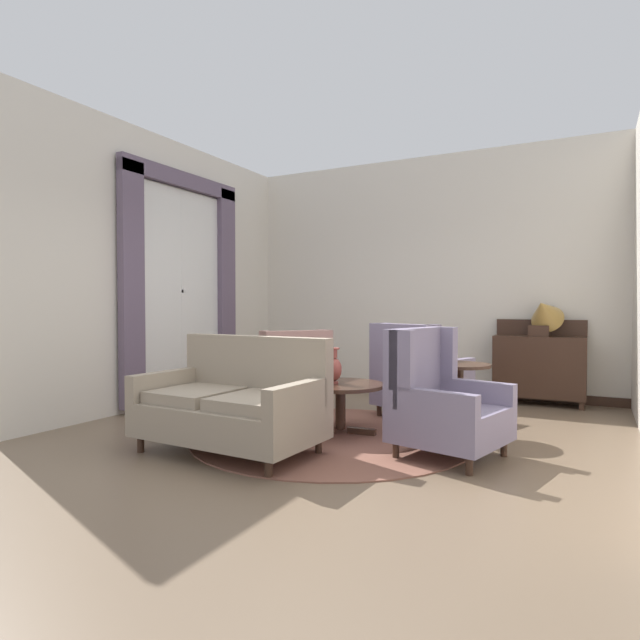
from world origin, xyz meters
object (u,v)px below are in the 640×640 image
porcelain_vase (334,368)px  gramophone (544,314)px  armchair_beside_settee (441,403)px  side_table (460,391)px  settee (233,405)px  coffee_table (341,393)px  armchair_back_corner (290,377)px  armchair_foreground_right (418,379)px  sideboard (539,366)px

porcelain_vase → gramophone: gramophone is taller
armchair_beside_settee → side_table: size_ratio=1.53×
porcelain_vase → settee: bearing=-116.3°
coffee_table → armchair_back_corner: size_ratio=0.76×
settee → armchair_foreground_right: 2.30m
coffee_table → porcelain_vase: bearing=-147.5°
sideboard → settee: bearing=-121.2°
coffee_table → armchair_back_corner: (-0.94, 0.61, 0.03)m
sideboard → gramophone: gramophone is taller
coffee_table → armchair_beside_settee: (1.08, -0.32, 0.04)m
settee → armchair_beside_settee: 1.76m
coffee_table → armchair_foreground_right: (0.46, 1.06, 0.04)m
armchair_foreground_right → gramophone: 1.95m
armchair_foreground_right → settee: bearing=85.3°
armchair_back_corner → armchair_beside_settee: bearing=103.1°
settee → gramophone: 4.15m
sideboard → armchair_foreground_right: bearing=-127.9°
armchair_foreground_right → side_table: 0.84m
settee → armchair_back_corner: bearing=106.9°
porcelain_vase → coffee_table: bearing=32.5°
side_table → sideboard: size_ratio=0.64×
armchair_beside_settee → armchair_back_corner: 2.22m
coffee_table → gramophone: (1.65, 2.43, 0.76)m
coffee_table → side_table: size_ratio=1.23×
coffee_table → porcelain_vase: porcelain_vase is taller
coffee_table → side_table: side_table is taller
porcelain_vase → sideboard: sideboard is taller
coffee_table → armchair_foreground_right: bearing=66.6°
porcelain_vase → armchair_back_corner: armchair_back_corner is taller
coffee_table → sideboard: size_ratio=0.79×
porcelain_vase → side_table: (1.11, 0.51, -0.22)m
armchair_foreground_right → side_table: bearing=156.9°
armchair_foreground_right → armchair_back_corner: size_ratio=1.00×
armchair_foreground_right → sideboard: bearing=-106.9°
coffee_table → gramophone: bearing=55.8°
porcelain_vase → gramophone: bearing=55.3°
settee → armchair_beside_settee: armchair_beside_settee is taller
armchair_beside_settee → armchair_foreground_right: armchair_beside_settee is taller
gramophone → armchair_beside_settee: bearing=-101.8°
porcelain_vase → armchair_beside_settee: size_ratio=0.33×
settee → sideboard: bearing=61.8°
armchair_back_corner → sideboard: (2.54, 1.91, 0.07)m
armchair_foreground_right → armchair_back_corner: bearing=38.9°
settee → armchair_foreground_right: (1.00, 2.07, 0.03)m
coffee_table → armchair_back_corner: bearing=147.2°
gramophone → coffee_table: bearing=-124.2°
armchair_beside_settee → armchair_foreground_right: size_ratio=0.94×
porcelain_vase → armchair_back_corner: size_ratio=0.31×
armchair_beside_settee → sideboard: size_ratio=0.98×
coffee_table → settee: size_ratio=0.54×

